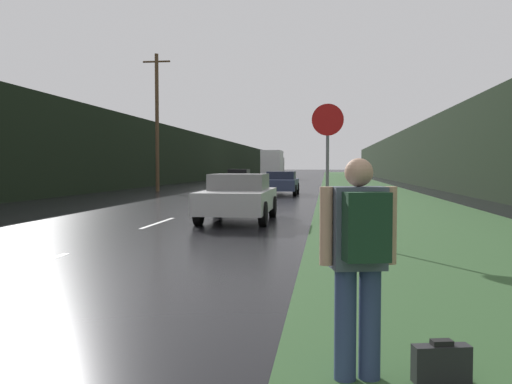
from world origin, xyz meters
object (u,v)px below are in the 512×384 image
stop_sign (327,156)px  delivery_truck (273,164)px  hitchhiker_with_backpack (360,255)px  car_passing_near (239,197)px  car_passing_far (281,183)px  suitcase (441,364)px  car_oncoming (239,178)px

stop_sign → delivery_truck: 58.78m
hitchhiker_with_backpack → car_passing_near: 12.17m
car_passing_near → car_passing_far: car_passing_near is taller
suitcase → car_oncoming: bearing=88.4°
car_passing_far → car_passing_near: bearing=90.0°
hitchhiker_with_backpack → car_passing_near: bearing=90.5°
suitcase → delivery_truck: delivery_truck is taller
hitchhiker_with_backpack → delivery_truck: (-7.18, 66.48, 0.95)m
stop_sign → car_oncoming: size_ratio=0.69×
hitchhiker_with_backpack → delivery_truck: 66.87m
car_passing_far → delivery_truck: bearing=-83.7°
hitchhiker_with_backpack → suitcase: hitchhiker_with_backpack is taller
car_passing_near → delivery_truck: (-4.35, 54.64, 1.20)m
suitcase → car_passing_far: (-3.43, 27.10, 0.53)m
suitcase → car_oncoming: 39.65m
stop_sign → delivery_truck: size_ratio=0.37×
hitchhiker_with_backpack → car_oncoming: 39.58m
stop_sign → car_passing_near: bearing=124.9°
car_passing_near → delivery_truck: size_ratio=0.53×
stop_sign → delivery_truck: bearing=96.8°
hitchhiker_with_backpack → delivery_truck: size_ratio=0.21×
car_oncoming → suitcase: bearing=-78.7°
suitcase → car_passing_near: 12.29m
delivery_truck → hitchhiker_with_backpack: bearing=-83.8°
car_passing_near → suitcase: bearing=106.2°
car_passing_near → car_passing_far: (0.00, 15.31, -0.03)m
car_oncoming → delivery_truck: bearing=90.0°
stop_sign → hitchhiker_with_backpack: (0.22, -8.10, -0.89)m
suitcase → car_passing_far: 27.32m
car_oncoming → car_passing_far: bearing=-69.7°
stop_sign → delivery_truck: (-6.95, 58.37, 0.06)m
stop_sign → hitchhiker_with_backpack: size_ratio=1.79×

